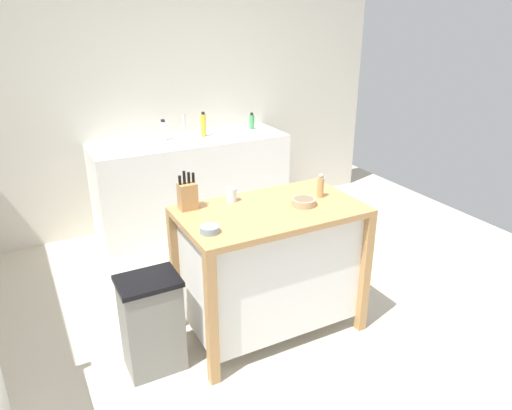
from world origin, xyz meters
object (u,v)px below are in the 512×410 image
at_px(pepper_grinder, 321,186).
at_px(trash_bin, 152,323).
at_px(drinking_cup, 231,195).
at_px(bottle_hand_soap, 163,131).
at_px(kitchen_island, 270,264).
at_px(bottle_dish_soap, 252,122).
at_px(bottle_spray_cleaner, 203,125).
at_px(bowl_ceramic_small, 304,202).
at_px(sink_faucet, 184,125).
at_px(bowl_ceramic_wide, 210,229).
at_px(knife_block, 188,195).

xyz_separation_m(pepper_grinder, trash_bin, (-1.22, -0.03, -0.67)).
relative_size(drinking_cup, pepper_grinder, 0.56).
bearing_deg(bottle_hand_soap, drinking_cup, -92.58).
distance_m(kitchen_island, pepper_grinder, 0.62).
xyz_separation_m(trash_bin, bottle_dish_soap, (1.67, 1.92, 0.68)).
bearing_deg(bottle_spray_cleaner, bowl_ceramic_small, -92.47).
height_order(sink_faucet, bottle_dish_soap, sink_faucet).
height_order(bowl_ceramic_wide, bottle_dish_soap, bottle_dish_soap).
bearing_deg(bottle_spray_cleaner, knife_block, -115.22).
bearing_deg(pepper_grinder, sink_faucet, 97.57).
distance_m(knife_block, bottle_dish_soap, 2.12).
relative_size(drinking_cup, bottle_dish_soap, 0.54).
relative_size(sink_faucet, bottle_hand_soap, 1.10).
bearing_deg(bowl_ceramic_small, trash_bin, 177.75).
bearing_deg(bottle_spray_cleaner, bottle_hand_soap, 174.11).
relative_size(bottle_spray_cleaner, bottle_dish_soap, 1.42).
bearing_deg(bottle_dish_soap, bottle_hand_soap, -179.15).
xyz_separation_m(knife_block, bowl_ceramic_small, (0.68, -0.29, -0.07)).
distance_m(bowl_ceramic_small, trash_bin, 1.21).
distance_m(drinking_cup, bottle_spray_cleaner, 1.69).
distance_m(knife_block, bowl_ceramic_wide, 0.39).
height_order(bowl_ceramic_wide, bottle_hand_soap, bottle_hand_soap).
xyz_separation_m(drinking_cup, trash_bin, (-0.66, -0.24, -0.64)).
xyz_separation_m(drinking_cup, pepper_grinder, (0.56, -0.21, 0.03)).
bearing_deg(pepper_grinder, trash_bin, -178.62).
bearing_deg(bowl_ceramic_small, bowl_ceramic_wide, -172.24).
height_order(knife_block, bottle_hand_soap, knife_block).
bearing_deg(drinking_cup, bottle_dish_soap, 58.80).
xyz_separation_m(bottle_spray_cleaner, bottle_hand_soap, (-0.39, 0.04, -0.02)).
bearing_deg(bottle_hand_soap, bottle_spray_cleaner, -5.89).
xyz_separation_m(bowl_ceramic_small, sink_faucet, (-0.08, 2.00, 0.10)).
relative_size(knife_block, bottle_hand_soap, 1.27).
relative_size(pepper_grinder, trash_bin, 0.26).
distance_m(sink_faucet, bottle_dish_soap, 0.72).
height_order(trash_bin, bottle_hand_soap, bottle_hand_soap).
xyz_separation_m(bottle_hand_soap, bottle_dish_soap, (0.94, 0.01, -0.02)).
xyz_separation_m(kitchen_island, bottle_hand_soap, (-0.09, 1.89, 0.50)).
bearing_deg(bowl_ceramic_wide, pepper_grinder, 10.71).
bearing_deg(drinking_cup, pepper_grinder, -20.49).
bearing_deg(knife_block, bottle_dish_soap, 51.76).
distance_m(kitchen_island, drinking_cup, 0.53).
xyz_separation_m(bowl_ceramic_wide, bottle_spray_cleaner, (0.77, 2.00, 0.10)).
bearing_deg(pepper_grinder, bottle_dish_soap, 76.34).
bearing_deg(bowl_ceramic_small, sink_faucet, 92.26).
relative_size(knife_block, sink_faucet, 1.15).
relative_size(pepper_grinder, bottle_hand_soap, 0.82).
bearing_deg(trash_bin, bowl_ceramic_wide, -21.34).
relative_size(bowl_ceramic_wide, bottle_hand_soap, 0.55).
height_order(bottle_spray_cleaner, bottle_dish_soap, bottle_spray_cleaner).
xyz_separation_m(knife_block, bottle_dish_soap, (1.31, 1.67, -0.00)).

